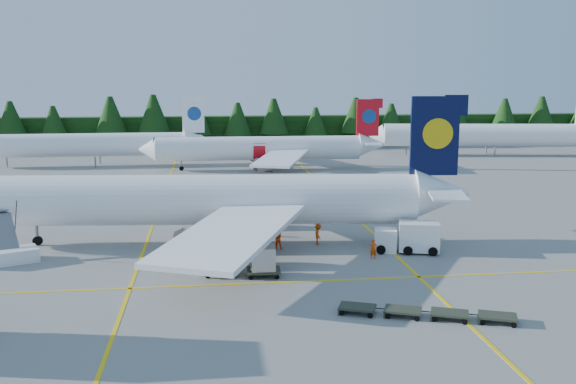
{
  "coord_description": "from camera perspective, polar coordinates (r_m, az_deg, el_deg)",
  "views": [
    {
      "loc": [
        -8.6,
        -47.99,
        14.03
      ],
      "look_at": [
        -1.4,
        9.45,
        3.5
      ],
      "focal_mm": 40.0,
      "sensor_mm": 36.0,
      "label": 1
    }
  ],
  "objects": [
    {
      "name": "airliner_far_right",
      "position": [
        119.12,
        16.16,
        4.92
      ],
      "size": [
        40.3,
        9.24,
        11.76
      ],
      "rotation": [
        0.0,
        0.0,
        -0.14
      ],
      "color": "white",
      "rests_on": "ground"
    },
    {
      "name": "treeline_hedge",
      "position": [
        130.74,
        -3.36,
        5.45
      ],
      "size": [
        220.0,
        4.0,
        6.0
      ],
      "primitive_type": "cube",
      "color": "black",
      "rests_on": "ground"
    },
    {
      "name": "ground",
      "position": [
        50.73,
        2.91,
        -5.76
      ],
      "size": [
        320.0,
        320.0,
        0.0
      ],
      "primitive_type": "plane",
      "color": "gray",
      "rests_on": "ground"
    },
    {
      "name": "airliner_red",
      "position": [
        96.98,
        -2.97,
        3.86
      ],
      "size": [
        36.21,
        29.78,
        10.53
      ],
      "rotation": [
        0.0,
        0.0,
        -0.03
      ],
      "color": "white",
      "rests_on": "ground"
    },
    {
      "name": "taxi_stripe_b",
      "position": [
        70.94,
        4.88,
        -1.13
      ],
      "size": [
        0.25,
        120.0,
        0.01
      ],
      "primitive_type": "cube",
      "color": "yellow",
      "rests_on": "ground"
    },
    {
      "name": "uld_pair",
      "position": [
        45.81,
        -4.1,
        -5.95
      ],
      "size": [
        5.43,
        2.65,
        1.82
      ],
      "rotation": [
        0.0,
        0.0,
        -0.05
      ],
      "color": "#313828",
      "rests_on": "ground"
    },
    {
      "name": "crew_c",
      "position": [
        54.11,
        2.68,
        -3.78
      ],
      "size": [
        0.53,
        0.75,
        1.74
      ],
      "primitive_type": "imported",
      "rotation": [
        0.0,
        0.0,
        1.63
      ],
      "color": "#EC4D04",
      "rests_on": "ground"
    },
    {
      "name": "crew_a",
      "position": [
        50.28,
        7.61,
        -5.07
      ],
      "size": [
        0.57,
        0.37,
        1.55
      ],
      "primitive_type": "imported",
      "rotation": [
        0.0,
        0.0,
        -0.0
      ],
      "color": "#DB4704",
      "rests_on": "ground"
    },
    {
      "name": "crew_b",
      "position": [
        52.63,
        -0.98,
        -4.14
      ],
      "size": [
        0.92,
        0.73,
        1.8
      ],
      "primitive_type": "imported",
      "rotation": [
        0.0,
        0.0,
        3.2
      ],
      "color": "#F63705",
      "rests_on": "ground"
    },
    {
      "name": "dolly_train",
      "position": [
        39.1,
        12.18,
        -10.33
      ],
      "size": [
        10.17,
        4.48,
        0.13
      ],
      "rotation": [
        0.0,
        0.0,
        -0.38
      ],
      "color": "#313828",
      "rests_on": "ground"
    },
    {
      "name": "service_truck",
      "position": [
        52.54,
        10.53,
        -3.98
      ],
      "size": [
        5.42,
        3.07,
        2.47
      ],
      "rotation": [
        0.0,
        0.0,
        -0.25
      ],
      "color": "white",
      "rests_on": "ground"
    },
    {
      "name": "airliner_far_left",
      "position": [
        106.01,
        -18.17,
        4.02
      ],
      "size": [
        36.91,
        4.14,
        10.73
      ],
      "rotation": [
        0.0,
        0.0,
        0.01
      ],
      "color": "white",
      "rests_on": "ground"
    },
    {
      "name": "airliner_navy",
      "position": [
        54.16,
        -8.58,
        -0.78
      ],
      "size": [
        42.54,
        34.86,
        12.37
      ],
      "rotation": [
        0.0,
        0.0,
        -0.1
      ],
      "color": "white",
      "rests_on": "ground"
    },
    {
      "name": "taxi_stripe_a",
      "position": [
        69.63,
        -11.45,
        -1.52
      ],
      "size": [
        0.25,
        120.0,
        0.01
      ],
      "primitive_type": "cube",
      "color": "yellow",
      "rests_on": "ground"
    },
    {
      "name": "airstairs",
      "position": [
        53.5,
        -23.55,
        -4.91
      ],
      "size": [
        4.84,
        6.08,
        3.58
      ],
      "rotation": [
        0.0,
        0.0,
        0.43
      ],
      "color": "white",
      "rests_on": "ground"
    },
    {
      "name": "taxi_stripe_cross",
      "position": [
        45.1,
        4.25,
        -7.84
      ],
      "size": [
        80.0,
        0.25,
        0.01
      ],
      "primitive_type": "cube",
      "color": "yellow",
      "rests_on": "ground"
    }
  ]
}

